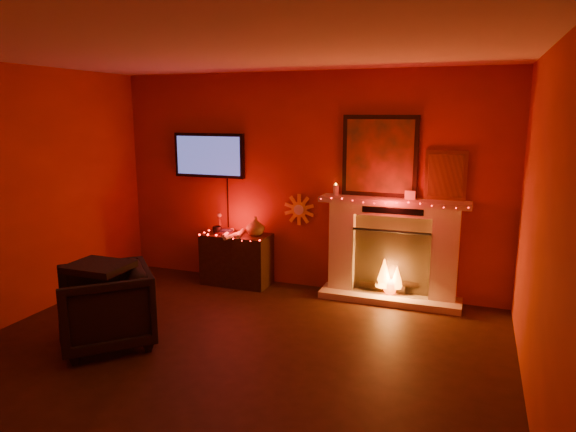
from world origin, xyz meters
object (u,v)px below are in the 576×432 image
at_px(tv, 209,156).
at_px(armchair, 105,307).
at_px(sunburst_clock, 299,210).
at_px(console_table, 237,257).
at_px(fireplace, 392,240).

xyz_separation_m(tv, armchair, (0.08, -2.26, -1.26)).
height_order(sunburst_clock, console_table, sunburst_clock).
bearing_deg(tv, fireplace, -1.50).
relative_size(tv, sunburst_clock, 3.10).
bearing_deg(sunburst_clock, tv, -178.76).
distance_m(fireplace, armchair, 3.24).
relative_size(console_table, armchair, 1.08).
bearing_deg(fireplace, console_table, -176.23).
bearing_deg(fireplace, armchair, -137.12).
distance_m(tv, console_table, 1.38).
relative_size(tv, console_table, 1.36).
xyz_separation_m(fireplace, console_table, (-1.96, -0.13, -0.36)).
xyz_separation_m(fireplace, tv, (-2.44, 0.06, 0.92)).
distance_m(console_table, armchair, 2.10).
relative_size(sunburst_clock, console_table, 0.44).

